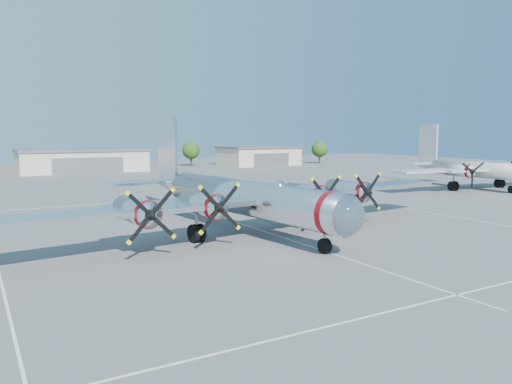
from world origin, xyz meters
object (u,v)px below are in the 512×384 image
tree_far_east (320,149)px  tree_east (191,151)px  hangar_east (259,156)px  main_bomber_b29 (238,230)px  twin_engine_east (470,188)px  hangar_center (82,160)px

tree_far_east → tree_east: bearing=168.1°
hangar_east → tree_east: bearing=161.5°
main_bomber_b29 → twin_engine_east: 51.20m
hangar_east → tree_east: 19.04m
tree_far_east → main_bomber_b29: tree_far_east is taller
main_bomber_b29 → twin_engine_east: size_ratio=1.44×
tree_east → main_bomber_b29: 93.06m
hangar_east → main_bomber_b29: bearing=-121.5°
hangar_center → tree_east: bearing=11.4°
hangar_east → twin_engine_east: 69.02m
hangar_center → tree_far_east: bearing=-1.7°
hangar_center → tree_far_east: size_ratio=4.31×
tree_far_east → hangar_center: bearing=178.3°
hangar_center → main_bomber_b29: 81.38m
tree_east → main_bomber_b29: tree_east is taller
hangar_center → tree_east: size_ratio=4.31×
tree_far_east → twin_engine_east: (-20.13, -67.00, -4.22)m
hangar_center → hangar_east: same height
tree_east → twin_engine_east: 77.22m
tree_east → twin_engine_east: bearing=-76.6°
main_bomber_b29 → hangar_east: bearing=51.7°
tree_far_east → hangar_east: bearing=174.4°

